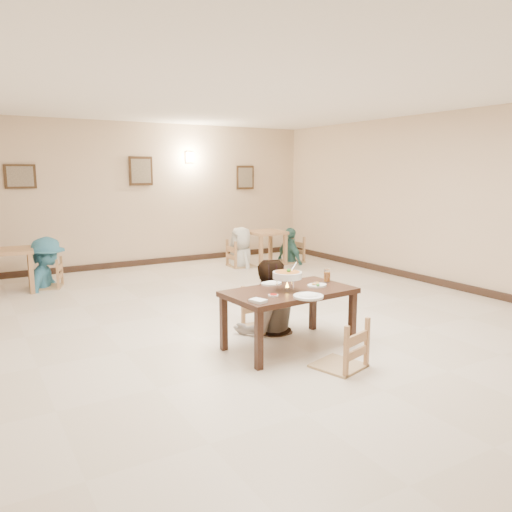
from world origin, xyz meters
TOP-DOWN VIEW (x-y plane):
  - floor at (0.00, 0.00)m, footprint 10.00×10.00m
  - ceiling at (0.00, 0.00)m, footprint 10.00×10.00m
  - wall_back at (0.00, 5.00)m, footprint 10.00×0.00m
  - wall_right at (4.00, 0.00)m, footprint 0.00×10.00m
  - baseboard_back at (0.00, 4.97)m, footprint 8.00×0.06m
  - baseboard_right at (3.97, 0.00)m, footprint 0.06×10.00m
  - picture_a at (-2.20, 4.96)m, footprint 0.55×0.04m
  - picture_b at (0.10, 4.96)m, footprint 0.50×0.04m
  - picture_c at (2.60, 4.96)m, footprint 0.45×0.04m
  - wall_sconce at (1.20, 4.96)m, footprint 0.16×0.05m
  - main_table at (-0.10, -0.81)m, footprint 1.49×0.91m
  - chair_far at (0.03, -0.08)m, footprint 0.47×0.47m
  - chair_near at (0.01, -1.56)m, footprint 0.46×0.46m
  - main_diner at (0.01, -0.16)m, footprint 0.94×0.76m
  - curry_warmer at (-0.13, -0.82)m, footprint 0.36×0.33m
  - rice_plate_far at (-0.12, -0.48)m, footprint 0.26×0.26m
  - rice_plate_near at (-0.13, -1.21)m, footprint 0.32×0.32m
  - fried_plate at (0.27, -0.84)m, footprint 0.24×0.24m
  - chili_dish at (-0.42, -0.97)m, footprint 0.11×0.11m
  - napkin_cutlery at (-0.68, -1.10)m, footprint 0.19×0.26m
  - drink_glass at (0.53, -0.70)m, footprint 0.08×0.08m
  - bg_table_left at (-2.58, 3.75)m, footprint 0.78×0.78m
  - bg_table_right at (2.42, 3.73)m, footprint 0.73×0.73m
  - bg_chair_lr at (-2.01, 3.78)m, footprint 0.45×0.45m
  - bg_chair_rl at (1.83, 3.79)m, footprint 0.50×0.50m
  - bg_chair_rr at (3.00, 3.67)m, footprint 0.50×0.50m
  - bg_diner_b at (-2.01, 3.78)m, footprint 1.11×1.31m
  - bg_diner_c at (1.83, 3.79)m, footprint 0.59×0.86m
  - bg_diner_d at (3.00, 3.67)m, footprint 0.41×0.92m

SIDE VIEW (x-z plane):
  - floor at x=0.00m, z-range 0.00..0.00m
  - baseboard_back at x=0.00m, z-range 0.00..0.12m
  - baseboard_right at x=3.97m, z-range 0.00..0.12m
  - bg_chair_lr at x=-2.01m, z-range 0.00..0.96m
  - chair_near at x=0.01m, z-range 0.00..0.98m
  - chair_far at x=0.03m, z-range 0.00..1.00m
  - bg_chair_rl at x=1.83m, z-range 0.00..1.06m
  - bg_chair_rr at x=3.00m, z-range 0.00..1.07m
  - bg_table_left at x=-2.58m, z-range 0.23..0.95m
  - bg_table_right at x=2.42m, z-range 0.23..0.95m
  - main_table at x=-0.10m, z-range 0.26..0.93m
  - chili_dish at x=-0.42m, z-range 0.68..0.70m
  - rice_plate_far at x=-0.12m, z-range 0.66..0.72m
  - napkin_cutlery at x=-0.68m, z-range 0.68..0.71m
  - rice_plate_near at x=-0.13m, z-range 0.66..0.73m
  - fried_plate at x=0.27m, z-range 0.67..0.72m
  - drink_glass at x=0.53m, z-range 0.67..0.82m
  - bg_diner_d at x=3.00m, z-range 0.00..1.54m
  - bg_diner_c at x=1.83m, z-range 0.00..1.68m
  - curry_warmer at x=-0.13m, z-range 0.70..0.99m
  - bg_diner_b at x=-2.01m, z-range 0.00..1.76m
  - main_diner at x=0.01m, z-range 0.00..1.83m
  - wall_back at x=0.00m, z-range -3.50..6.50m
  - wall_right at x=4.00m, z-range -3.50..6.50m
  - picture_c at x=2.60m, z-range 1.57..2.12m
  - picture_a at x=-2.20m, z-range 1.67..2.12m
  - picture_b at x=0.10m, z-range 1.70..2.30m
  - wall_sconce at x=1.20m, z-range 2.19..2.41m
  - ceiling at x=0.00m, z-range 3.00..3.00m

